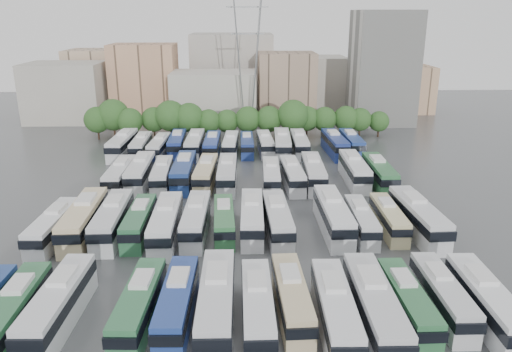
{
  "coord_description": "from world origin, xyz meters",
  "views": [
    {
      "loc": [
        0.68,
        -60.85,
        25.29
      ],
      "look_at": [
        2.61,
        7.21,
        3.0
      ],
      "focal_mm": 35.0,
      "sensor_mm": 36.0,
      "label": 1
    }
  ],
  "objects_px": {
    "bus_r2_s9": "(292,175)",
    "bus_r1_s10": "(333,215)",
    "bus_r3_s2": "(159,147)",
    "bus_r3_s6": "(231,144)",
    "bus_r0_s8": "(292,298)",
    "bus_r3_s10": "(300,144)",
    "bus_r2_s3": "(162,175)",
    "bus_r3_s12": "(335,144)",
    "bus_r2_s5": "(206,173)",
    "bus_r3_s13": "(351,143)",
    "bus_r2_s13": "(379,173)",
    "bus_r0_s11": "(407,302)",
    "bus_r2_s4": "(184,171)",
    "bus_r3_s7": "(247,144)",
    "bus_r0_s1": "(14,311)",
    "bus_r2_s1": "(120,175)",
    "bus_r0_s12": "(442,295)",
    "bus_r2_s2": "(140,172)",
    "bus_r1_s7": "(252,217)",
    "bus_r0_s7": "(258,307)",
    "apartment_tower": "(383,68)",
    "bus_r0_s6": "(217,301)",
    "bus_r2_s10": "(313,172)",
    "bus_r1_s13": "(418,217)",
    "bus_r1_s12": "(389,218)",
    "bus_r1_s8": "(278,219)",
    "bus_r1_s0": "(53,226)",
    "bus_r1_s4": "(166,223)",
    "bus_r2_s6": "(227,174)",
    "bus_r3_s3": "(177,143)",
    "bus_r1_s2": "(112,219)",
    "bus_r2_s12": "(354,170)",
    "bus_r0_s10": "(374,307)",
    "bus_r2_s8": "(271,175)",
    "bus_r0_s4": "(139,305)",
    "bus_r1_s3": "(139,221)",
    "bus_r3_s0": "(123,144)",
    "bus_r3_s1": "(141,146)",
    "bus_r0_s13": "(486,302)",
    "bus_r1_s11": "(361,220)",
    "bus_r1_s5": "(196,219)",
    "bus_r3_s8": "(265,144)",
    "bus_r1_s1": "(84,219)",
    "bus_r1_s6": "(224,220)",
    "bus_r0_s5": "(177,303)",
    "electricity_pylon": "(248,45)"
  },
  "relations": [
    {
      "from": "bus_r2_s9",
      "to": "bus_r1_s10",
      "type": "bearing_deg",
      "value": -81.44
    },
    {
      "from": "bus_r3_s2",
      "to": "bus_r3_s6",
      "type": "bearing_deg",
      "value": 8.6
    },
    {
      "from": "bus_r0_s8",
      "to": "bus_r3_s10",
      "type": "height_order",
      "value": "bus_r3_s10"
    },
    {
      "from": "bus_r2_s3",
      "to": "bus_r3_s12",
      "type": "bearing_deg",
      "value": 27.81
    },
    {
      "from": "bus_r2_s5",
      "to": "bus_r3_s13",
      "type": "distance_m",
      "value": 32.04
    },
    {
      "from": "bus_r2_s13",
      "to": "bus_r0_s11",
      "type": "bearing_deg",
      "value": -100.38
    },
    {
      "from": "bus_r2_s4",
      "to": "bus_r3_s7",
      "type": "height_order",
      "value": "bus_r2_s4"
    },
    {
      "from": "bus_r0_s1",
      "to": "bus_r2_s1",
      "type": "bearing_deg",
      "value": 88.18
    },
    {
      "from": "bus_r0_s12",
      "to": "bus_r2_s2",
      "type": "height_order",
      "value": "bus_r2_s2"
    },
    {
      "from": "bus_r1_s7",
      "to": "bus_r3_s13",
      "type": "height_order",
      "value": "bus_r1_s7"
    },
    {
      "from": "bus_r0_s11",
      "to": "bus_r0_s7",
      "type": "bearing_deg",
      "value": -178.6
    },
    {
      "from": "apartment_tower",
      "to": "bus_r0_s7",
      "type": "distance_m",
      "value": 89.24
    },
    {
      "from": "bus_r0_s6",
      "to": "bus_r1_s7",
      "type": "distance_m",
      "value": 18.9
    },
    {
      "from": "bus_r2_s10",
      "to": "bus_r3_s13",
      "type": "distance_m",
      "value": 21.06
    },
    {
      "from": "bus_r1_s7",
      "to": "bus_r1_s13",
      "type": "height_order",
      "value": "bus_r1_s13"
    },
    {
      "from": "bus_r0_s1",
      "to": "bus_r1_s12",
      "type": "distance_m",
      "value": 41.36
    },
    {
      "from": "bus_r1_s8",
      "to": "bus_r2_s1",
      "type": "distance_m",
      "value": 28.86
    },
    {
      "from": "bus_r1_s0",
      "to": "bus_r1_s4",
      "type": "distance_m",
      "value": 12.99
    },
    {
      "from": "bus_r3_s12",
      "to": "bus_r1_s10",
      "type": "bearing_deg",
      "value": -103.27
    },
    {
      "from": "bus_r2_s5",
      "to": "bus_r2_s6",
      "type": "height_order",
      "value": "bus_r2_s6"
    },
    {
      "from": "apartment_tower",
      "to": "bus_r3_s3",
      "type": "distance_m",
      "value": 54.21
    },
    {
      "from": "bus_r1_s2",
      "to": "bus_r2_s12",
      "type": "distance_m",
      "value": 37.84
    },
    {
      "from": "bus_r0_s12",
      "to": "bus_r3_s3",
      "type": "xyz_separation_m",
      "value": [
        -29.85,
        53.95,
        0.14
      ]
    },
    {
      "from": "bus_r1_s8",
      "to": "bus_r2_s12",
      "type": "xyz_separation_m",
      "value": [
        13.31,
        19.0,
        0.11
      ]
    },
    {
      "from": "bus_r0_s10",
      "to": "bus_r2_s10",
      "type": "bearing_deg",
      "value": 90.48
    },
    {
      "from": "bus_r2_s9",
      "to": "bus_r3_s3",
      "type": "xyz_separation_m",
      "value": [
        -19.94,
        19.76,
        0.02
      ]
    },
    {
      "from": "bus_r3_s2",
      "to": "bus_r2_s8",
      "type": "bearing_deg",
      "value": -39.18
    },
    {
      "from": "bus_r1_s7",
      "to": "bus_r1_s0",
      "type": "bearing_deg",
      "value": -174.42
    },
    {
      "from": "bus_r0_s4",
      "to": "bus_r3_s10",
      "type": "height_order",
      "value": "bus_r3_s10"
    },
    {
      "from": "bus_r1_s3",
      "to": "bus_r3_s13",
      "type": "xyz_separation_m",
      "value": [
        33.03,
        36.38,
        0.1
      ]
    },
    {
      "from": "bus_r0_s7",
      "to": "bus_r3_s0",
      "type": "relative_size",
      "value": 0.88
    },
    {
      "from": "bus_r3_s1",
      "to": "bus_r2_s1",
      "type": "bearing_deg",
      "value": -89.89
    },
    {
      "from": "bus_r0_s4",
      "to": "bus_r3_s3",
      "type": "distance_m",
      "value": 55.0
    },
    {
      "from": "bus_r0_s13",
      "to": "bus_r2_s3",
      "type": "relative_size",
      "value": 1.04
    },
    {
      "from": "bus_r1_s7",
      "to": "bus_r1_s11",
      "type": "xyz_separation_m",
      "value": [
        13.07,
        -0.84,
        -0.22
      ]
    },
    {
      "from": "bus_r1_s5",
      "to": "bus_r1_s12",
      "type": "bearing_deg",
      "value": 1.9
    },
    {
      "from": "bus_r0_s1",
      "to": "bus_r3_s8",
      "type": "height_order",
      "value": "bus_r0_s1"
    },
    {
      "from": "bus_r2_s1",
      "to": "bus_r1_s5",
      "type": "bearing_deg",
      "value": -53.37
    },
    {
      "from": "bus_r1_s1",
      "to": "bus_r1_s6",
      "type": "distance_m",
      "value": 16.59
    },
    {
      "from": "bus_r1_s2",
      "to": "bus_r2_s10",
      "type": "xyz_separation_m",
      "value": [
        26.38,
        17.59,
        0.0
      ]
    },
    {
      "from": "bus_r0_s7",
      "to": "bus_r1_s1",
      "type": "relative_size",
      "value": 0.86
    },
    {
      "from": "bus_r1_s3",
      "to": "bus_r1_s11",
      "type": "relative_size",
      "value": 1.06
    },
    {
      "from": "bus_r0_s6",
      "to": "bus_r0_s5",
      "type": "bearing_deg",
      "value": 175.31
    },
    {
      "from": "bus_r1_s5",
      "to": "bus_r3_s1",
      "type": "relative_size",
      "value": 1.05
    },
    {
      "from": "bus_r0_s6",
      "to": "bus_r1_s7",
      "type": "relative_size",
      "value": 1.07
    },
    {
      "from": "bus_r0_s8",
      "to": "bus_r3_s0",
      "type": "distance_m",
      "value": 59.12
    },
    {
      "from": "bus_r1_s1",
      "to": "bus_r2_s1",
      "type": "xyz_separation_m",
      "value": [
        0.25,
        17.42,
        -0.19
      ]
    },
    {
      "from": "bus_r1_s8",
      "to": "bus_r0_s5",
      "type": "bearing_deg",
      "value": -121.46
    },
    {
      "from": "bus_r0_s8",
      "to": "bus_r1_s7",
      "type": "bearing_deg",
      "value": 97.56
    },
    {
      "from": "bus_r3_s7",
      "to": "electricity_pylon",
      "type": "bearing_deg",
      "value": 88.1
    }
  ]
}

